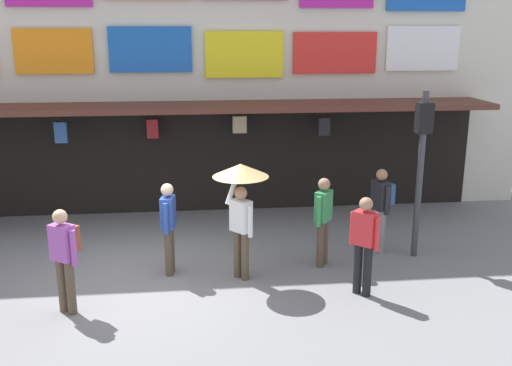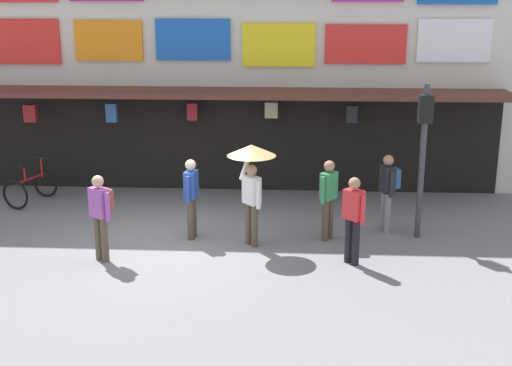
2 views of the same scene
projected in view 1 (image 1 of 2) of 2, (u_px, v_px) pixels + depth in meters
The scene contains 9 objects.
ground_plane at pixel (145, 281), 10.00m from camera, with size 80.00×80.00×0.00m, color slate.
shopfront at pixel (152, 42), 13.35m from camera, with size 18.00×2.60×8.00m.
traffic_light_far at pixel (422, 148), 10.60m from camera, with size 0.28×0.33×3.20m.
pedestrian_in_black at pixel (65, 253), 8.69m from camera, with size 0.48×0.47×1.68m.
pedestrian_in_white at pixel (169, 224), 10.09m from camera, with size 0.27×0.53×1.68m.
pedestrian_in_red at pixel (323, 217), 10.45m from camera, with size 0.39×0.45×1.68m.
pedestrian_with_umbrella at pixel (241, 189), 9.72m from camera, with size 0.96×0.96×2.08m.
pedestrian_in_purple at pixel (364, 241), 9.29m from camera, with size 0.41×0.41×1.68m.
pedestrian_in_yellow at pixel (381, 204), 11.11m from camera, with size 0.43×0.51×1.68m.
Camera 1 is at (0.97, -9.36, 4.29)m, focal length 40.14 mm.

